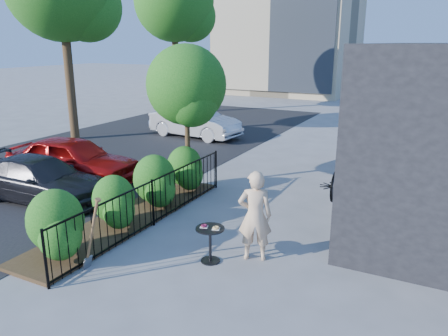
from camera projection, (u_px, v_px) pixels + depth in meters
The scene contains 13 objects.
ground at pixel (212, 238), 9.30m from camera, with size 120.00×120.00×0.00m, color gray.
fence at pixel (153, 202), 9.81m from camera, with size 0.05×6.05×1.10m.
planting_bed at pixel (130, 218), 10.26m from camera, with size 1.30×6.00×0.08m, color #382616.
shrubs at pixel (134, 191), 10.12m from camera, with size 1.10×5.60×1.24m.
patio_tree at pixel (188, 90), 11.87m from camera, with size 2.20×2.20×3.94m.
street at pixel (75, 164), 14.94m from camera, with size 9.00×30.00×0.01m, color black.
street_tree_far at pixel (175, 6), 23.95m from camera, with size 4.40×4.40×8.28m.
cafe_table at pixel (210, 238), 8.19m from camera, with size 0.55×0.55×0.74m.
woman at pixel (255, 216), 8.20m from camera, with size 0.64×0.42×1.76m, color beige.
shovel at pixel (91, 238), 7.81m from camera, with size 0.50×0.19×1.48m.
car_red at pixel (73, 160), 12.87m from camera, with size 1.62×4.02×1.37m, color #A20E0D.
car_silver at pixel (195, 121), 19.04m from camera, with size 1.46×4.19×1.38m, color silver.
car_darkgrey at pixel (40, 179), 11.42m from camera, with size 1.60×3.93×1.14m, color black.
Camera 1 is at (4.13, -7.45, 4.03)m, focal length 35.00 mm.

